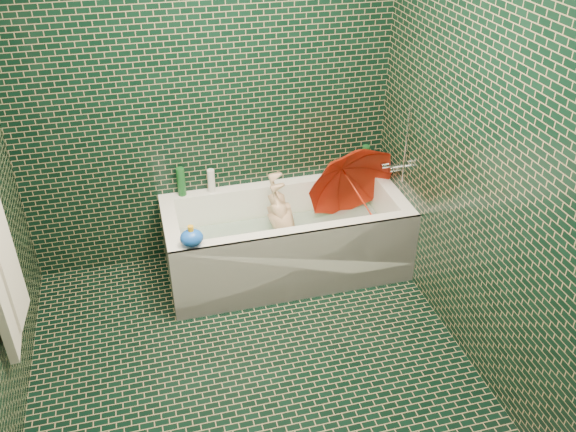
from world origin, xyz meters
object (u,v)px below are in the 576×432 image
object	(u,v)px
child	(287,232)
rubber_duck	(337,171)
bath_toy	(192,238)
bathtub	(286,246)
umbrella	(358,194)

from	to	relation	value
child	rubber_duck	size ratio (longest dim) A/B	8.12
bath_toy	child	bearing A→B (deg)	26.34
bathtub	umbrella	bearing A→B (deg)	1.01
rubber_duck	child	bearing A→B (deg)	-132.12
bath_toy	bathtub	bearing A→B (deg)	24.73
child	bath_toy	xyz separation A→B (m)	(-0.71, -0.34, 0.30)
child	umbrella	size ratio (longest dim) A/B	1.35
child	bath_toy	distance (m)	0.84
umbrella	bath_toy	xyz separation A→B (m)	(-1.23, -0.32, 0.05)
bath_toy	umbrella	bearing A→B (deg)	15.29
umbrella	rubber_duck	distance (m)	0.34
rubber_duck	bath_toy	xyz separation A→B (m)	(-1.18, -0.65, 0.02)
umbrella	bath_toy	distance (m)	1.27
child	rubber_duck	xyz separation A→B (m)	(0.47, 0.31, 0.28)
umbrella	bath_toy	world-z (taller)	umbrella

